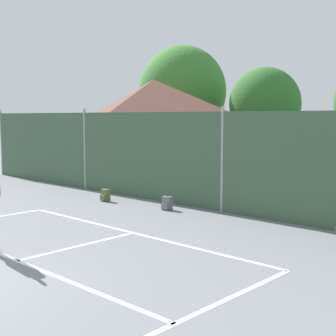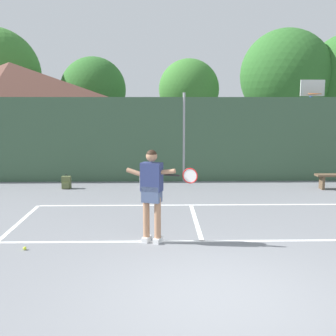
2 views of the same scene
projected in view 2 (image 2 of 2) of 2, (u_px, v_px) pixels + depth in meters
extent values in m
plane|color=slate|center=(219.00, 297.00, 6.22)|extent=(120.00, 120.00, 0.00)
cube|color=white|center=(191.00, 205.00, 11.66)|extent=(8.20, 0.10, 0.01)
cube|color=white|center=(202.00, 241.00, 8.67)|extent=(8.20, 0.10, 0.01)
cube|color=white|center=(196.00, 221.00, 10.13)|extent=(0.10, 2.97, 0.01)
cube|color=#38563D|center=(184.00, 140.00, 14.89)|extent=(26.00, 0.05, 2.91)
cylinder|color=#99999E|center=(184.00, 138.00, 14.88)|extent=(0.09, 0.09, 3.06)
cylinder|color=#284CB2|center=(309.00, 134.00, 16.37)|extent=(0.12, 0.12, 3.05)
cube|color=white|center=(313.00, 88.00, 16.00)|extent=(0.90, 0.06, 0.60)
torus|color=#D85919|center=(315.00, 94.00, 15.77)|extent=(0.48, 0.48, 0.02)
cube|color=silver|center=(13.00, 133.00, 19.31)|extent=(6.72, 4.10, 2.66)
pyramid|color=brown|center=(10.00, 83.00, 18.96)|extent=(7.26, 4.43, 1.79)
cylinder|color=brown|center=(94.00, 134.00, 24.18)|extent=(0.36, 0.36, 1.84)
ellipsoid|color=#2D6628|center=(93.00, 90.00, 23.80)|extent=(3.59, 3.23, 3.59)
cylinder|color=brown|center=(189.00, 133.00, 24.28)|extent=(0.36, 0.36, 1.99)
ellipsoid|color=#38752D|center=(189.00, 89.00, 23.91)|extent=(3.34, 3.00, 3.34)
cylinder|color=brown|center=(284.00, 133.00, 24.39)|extent=(0.36, 0.36, 1.98)
ellipsoid|color=#2D6628|center=(286.00, 76.00, 23.90)|extent=(5.11, 4.60, 5.11)
cube|color=silver|center=(146.00, 239.00, 8.66)|extent=(0.20, 0.29, 0.10)
cube|color=silver|center=(158.00, 240.00, 8.58)|extent=(0.20, 0.29, 0.10)
cylinder|color=#A37556|center=(146.00, 217.00, 8.59)|extent=(0.13, 0.13, 0.82)
cylinder|color=#A37556|center=(158.00, 218.00, 8.51)|extent=(0.13, 0.13, 0.82)
cube|color=#47567A|center=(152.00, 194.00, 8.47)|extent=(0.42, 0.35, 0.32)
cube|color=navy|center=(152.00, 177.00, 8.42)|extent=(0.46, 0.36, 0.56)
sphere|color=#A37556|center=(152.00, 156.00, 8.36)|extent=(0.22, 0.22, 0.22)
sphere|color=black|center=(152.00, 155.00, 8.35)|extent=(0.21, 0.21, 0.21)
cylinder|color=#A37556|center=(162.00, 172.00, 8.36)|extent=(0.55, 0.28, 0.17)
cylinder|color=#A37556|center=(138.00, 174.00, 8.50)|extent=(0.51, 0.26, 0.22)
cylinder|color=black|center=(172.00, 175.00, 8.33)|extent=(0.29, 0.14, 0.04)
torus|color=red|center=(190.00, 176.00, 8.26)|extent=(0.29, 0.13, 0.30)
cylinder|color=silver|center=(190.00, 176.00, 8.26)|extent=(0.25, 0.10, 0.26)
sphere|color=#CCE033|center=(25.00, 248.00, 8.16)|extent=(0.07, 0.07, 0.07)
cube|color=#566038|center=(66.00, 182.00, 13.81)|extent=(0.28, 0.19, 0.40)
cube|color=#566038|center=(66.00, 186.00, 13.71)|extent=(0.23, 0.06, 0.18)
torus|color=black|center=(66.00, 176.00, 13.78)|extent=(0.09, 0.02, 0.09)
cube|color=slate|center=(144.00, 180.00, 14.18)|extent=(0.30, 0.21, 0.40)
cube|color=slate|center=(144.00, 183.00, 14.08)|extent=(0.23, 0.09, 0.18)
torus|color=black|center=(144.00, 174.00, 14.15)|extent=(0.09, 0.03, 0.09)
cube|color=brown|center=(322.00, 182.00, 13.72)|extent=(0.08, 0.32, 0.45)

